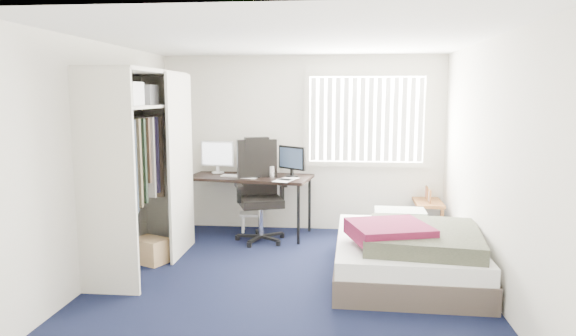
% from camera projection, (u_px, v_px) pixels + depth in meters
% --- Properties ---
extents(ground, '(4.20, 4.20, 0.00)m').
position_uv_depth(ground, '(288.00, 278.00, 5.48)').
color(ground, black).
rests_on(ground, ground).
extents(room_shell, '(4.20, 4.20, 4.20)m').
position_uv_depth(room_shell, '(288.00, 138.00, 5.27)').
color(room_shell, silver).
rests_on(room_shell, ground).
extents(window_assembly, '(1.72, 0.09, 1.32)m').
position_uv_depth(window_assembly, '(366.00, 120.00, 7.18)').
color(window_assembly, white).
rests_on(window_assembly, ground).
extents(closet, '(0.64, 1.84, 2.22)m').
position_uv_depth(closet, '(142.00, 149.00, 5.72)').
color(closet, beige).
rests_on(closet, ground).
extents(desk, '(1.78, 1.04, 1.29)m').
position_uv_depth(desk, '(251.00, 174.00, 7.16)').
color(desk, black).
rests_on(desk, ground).
extents(office_chair, '(0.83, 0.83, 1.38)m').
position_uv_depth(office_chair, '(259.00, 201.00, 6.90)').
color(office_chair, black).
rests_on(office_chair, ground).
extents(footstool, '(0.37, 0.31, 0.27)m').
position_uv_depth(footstool, '(252.00, 217.00, 7.35)').
color(footstool, white).
rests_on(footstool, ground).
extents(nightstand, '(0.38, 0.74, 0.68)m').
position_uv_depth(nightstand, '(427.00, 205.00, 7.07)').
color(nightstand, brown).
rests_on(nightstand, ground).
extents(bed, '(1.55, 2.03, 0.66)m').
position_uv_depth(bed, '(407.00, 251.00, 5.50)').
color(bed, '#453A32').
rests_on(bed, ground).
extents(pine_box, '(0.47, 0.42, 0.29)m').
position_uv_depth(pine_box, '(151.00, 251.00, 5.99)').
color(pine_box, tan).
rests_on(pine_box, ground).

